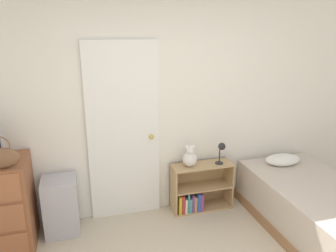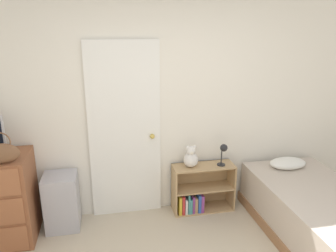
{
  "view_description": "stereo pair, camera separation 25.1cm",
  "coord_description": "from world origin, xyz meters",
  "px_view_note": "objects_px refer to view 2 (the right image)",
  "views": [
    {
      "loc": [
        -0.82,
        -1.44,
        2.16
      ],
      "look_at": [
        0.09,
        1.78,
        1.12
      ],
      "focal_mm": 35.0,
      "sensor_mm": 36.0,
      "label": 1
    },
    {
      "loc": [
        -0.57,
        -1.5,
        2.16
      ],
      "look_at": [
        0.09,
        1.78,
        1.12
      ],
      "focal_mm": 35.0,
      "sensor_mm": 36.0,
      "label": 2
    }
  ],
  "objects_px": {
    "teddy_bear": "(191,158)",
    "bed": "(319,215)",
    "storage_bin": "(62,201)",
    "handbag": "(2,153)",
    "bookshelf": "(198,192)",
    "desk_lamp": "(223,151)"
  },
  "relations": [
    {
      "from": "bookshelf",
      "to": "handbag",
      "type": "bearing_deg",
      "value": -170.46
    },
    {
      "from": "teddy_bear",
      "to": "handbag",
      "type": "bearing_deg",
      "value": -170.13
    },
    {
      "from": "handbag",
      "to": "desk_lamp",
      "type": "height_order",
      "value": "handbag"
    },
    {
      "from": "storage_bin",
      "to": "bookshelf",
      "type": "distance_m",
      "value": 1.56
    },
    {
      "from": "teddy_bear",
      "to": "bed",
      "type": "xyz_separation_m",
      "value": [
        1.17,
        -0.78,
        -0.43
      ]
    },
    {
      "from": "handbag",
      "to": "storage_bin",
      "type": "distance_m",
      "value": 0.89
    },
    {
      "from": "teddy_bear",
      "to": "desk_lamp",
      "type": "relative_size",
      "value": 0.99
    },
    {
      "from": "handbag",
      "to": "bed",
      "type": "bearing_deg",
      "value": -8.32
    },
    {
      "from": "bookshelf",
      "to": "bed",
      "type": "height_order",
      "value": "bed"
    },
    {
      "from": "handbag",
      "to": "teddy_bear",
      "type": "bearing_deg",
      "value": 9.87
    },
    {
      "from": "handbag",
      "to": "bed",
      "type": "height_order",
      "value": "handbag"
    },
    {
      "from": "storage_bin",
      "to": "bookshelf",
      "type": "xyz_separation_m",
      "value": [
        1.56,
        0.04,
        -0.08
      ]
    },
    {
      "from": "bed",
      "to": "teddy_bear",
      "type": "bearing_deg",
      "value": 146.38
    },
    {
      "from": "bookshelf",
      "to": "desk_lamp",
      "type": "bearing_deg",
      "value": -8.74
    },
    {
      "from": "storage_bin",
      "to": "bed",
      "type": "distance_m",
      "value": 2.73
    },
    {
      "from": "bookshelf",
      "to": "bed",
      "type": "xyz_separation_m",
      "value": [
        1.07,
        -0.78,
        0.03
      ]
    },
    {
      "from": "storage_bin",
      "to": "teddy_bear",
      "type": "relative_size",
      "value": 2.37
    },
    {
      "from": "handbag",
      "to": "bed",
      "type": "distance_m",
      "value": 3.19
    },
    {
      "from": "handbag",
      "to": "bookshelf",
      "type": "bearing_deg",
      "value": 9.54
    },
    {
      "from": "teddy_bear",
      "to": "bed",
      "type": "relative_size",
      "value": 0.14
    },
    {
      "from": "storage_bin",
      "to": "desk_lamp",
      "type": "distance_m",
      "value": 1.89
    },
    {
      "from": "storage_bin",
      "to": "bed",
      "type": "bearing_deg",
      "value": -15.69
    }
  ]
}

